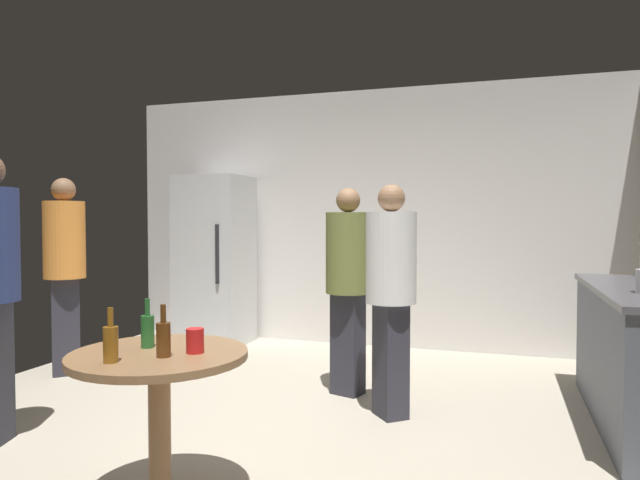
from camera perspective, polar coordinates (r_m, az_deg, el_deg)
ground_plane at (r=3.74m, az=-5.43°, el=-19.62°), size 5.20×5.20×0.10m
wall_back at (r=5.99m, az=4.48°, el=2.20°), size 5.32×0.06×2.70m
refrigerator at (r=6.15m, az=-10.62°, el=-2.03°), size 0.70×0.68×1.80m
foreground_table at (r=2.71m, az=-16.02°, el=-13.02°), size 0.80×0.80×0.73m
beer_bottle_amber at (r=2.54m, az=-20.49°, el=-9.73°), size 0.06×0.06×0.23m
beer_bottle_brown at (r=2.57m, az=-15.61°, el=-9.54°), size 0.06×0.06×0.23m
beer_bottle_green at (r=2.77m, az=-17.11°, el=-8.70°), size 0.06×0.06×0.23m
plastic_cup_red at (r=2.62m, az=-12.58°, el=-9.95°), size 0.08×0.08×0.11m
person_in_white_shirt at (r=3.81m, az=7.22°, el=-4.26°), size 0.48×0.48×1.57m
person_in_orange_shirt at (r=5.29m, az=-24.51°, el=-1.85°), size 0.48×0.48×1.69m
person_in_olive_shirt at (r=4.28m, az=2.86°, el=-3.52°), size 0.43×0.43×1.57m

